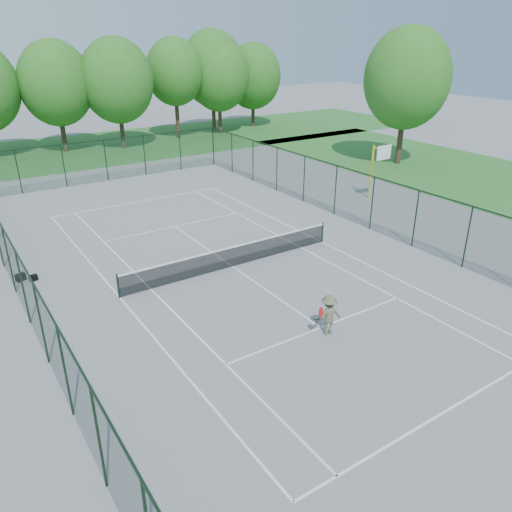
% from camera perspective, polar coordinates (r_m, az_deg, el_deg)
% --- Properties ---
extents(ground, '(140.00, 140.00, 0.00)m').
position_cam_1_polar(ground, '(23.57, -2.69, -1.22)').
color(ground, gray).
rests_on(ground, ground).
extents(grass_far, '(80.00, 16.00, 0.01)m').
position_cam_1_polar(grass_far, '(50.55, -20.86, 11.12)').
color(grass_far, '#33782D').
rests_on(grass_far, ground).
extents(grass_side, '(14.00, 40.00, 0.01)m').
position_cam_1_polar(grass_side, '(42.58, 23.37, 8.50)').
color(grass_side, '#33782D').
rests_on(grass_side, ground).
extents(court_lines, '(11.05, 23.85, 0.01)m').
position_cam_1_polar(court_lines, '(23.56, -2.69, -1.21)').
color(court_lines, white).
rests_on(court_lines, ground).
extents(tennis_net, '(11.08, 0.08, 1.10)m').
position_cam_1_polar(tennis_net, '(23.33, -2.71, 0.06)').
color(tennis_net, black).
rests_on(tennis_net, ground).
extents(fence_enclosure, '(18.05, 36.05, 3.02)m').
position_cam_1_polar(fence_enclosure, '(22.94, -2.76, 2.30)').
color(fence_enclosure, '#193A22').
rests_on(fence_enclosure, ground).
extents(tree_line_far, '(39.40, 6.40, 9.70)m').
position_cam_1_polar(tree_line_far, '(49.71, -21.92, 17.82)').
color(tree_line_far, '#413022').
rests_on(tree_line_far, ground).
extents(basketball_goal, '(1.20, 1.43, 3.65)m').
position_cam_1_polar(basketball_goal, '(33.41, 13.80, 10.48)').
color(basketball_goal, yellow).
rests_on(basketball_goal, ground).
extents(tree_side, '(6.78, 6.78, 10.74)m').
position_cam_1_polar(tree_side, '(43.43, 16.89, 18.83)').
color(tree_side, '#413022').
rests_on(tree_side, ground).
extents(sports_bag_a, '(0.47, 0.37, 0.33)m').
position_cam_1_polar(sports_bag_a, '(24.53, -25.31, -2.20)').
color(sports_bag_a, black).
rests_on(sports_bag_a, ground).
extents(sports_bag_b, '(0.38, 0.28, 0.26)m').
position_cam_1_polar(sports_bag_b, '(24.31, -24.11, -2.29)').
color(sports_bag_b, black).
rests_on(sports_bag_b, ground).
extents(tennis_player, '(2.04, 0.86, 1.55)m').
position_cam_1_polar(tennis_player, '(18.33, 8.28, -6.68)').
color(tennis_player, '#5F6246').
rests_on(tennis_player, ground).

